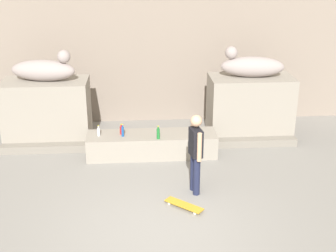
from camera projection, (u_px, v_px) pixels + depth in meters
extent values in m
plane|color=gray|center=(159.00, 229.00, 8.19)|extent=(40.00, 40.00, 0.00)
cube|color=gray|center=(147.00, 9.00, 12.58)|extent=(11.47, 0.60, 6.29)
cube|color=gray|center=(47.00, 111.00, 11.70)|extent=(2.13, 1.14, 1.61)
cube|color=gray|center=(250.00, 107.00, 12.05)|extent=(2.13, 1.14, 1.61)
ellipsoid|color=#9F928F|center=(43.00, 70.00, 11.31)|extent=(1.67, 0.82, 0.52)
sphere|color=#9F928F|center=(64.00, 57.00, 11.14)|extent=(0.32, 0.32, 0.32)
ellipsoid|color=#9F928F|center=(252.00, 67.00, 11.66)|extent=(1.66, 0.75, 0.52)
sphere|color=#9F928F|center=(231.00, 53.00, 11.56)|extent=(0.32, 0.32, 0.32)
cube|color=gray|center=(152.00, 145.00, 11.07)|extent=(3.08, 0.82, 0.54)
cylinder|color=#1E233F|center=(194.00, 172.00, 9.41)|extent=(0.14, 0.14, 0.82)
cylinder|color=#1E233F|center=(197.00, 176.00, 9.23)|extent=(0.14, 0.14, 0.82)
cube|color=black|center=(196.00, 142.00, 9.07)|extent=(0.26, 0.39, 0.56)
sphere|color=tan|center=(196.00, 121.00, 8.91)|extent=(0.23, 0.23, 0.23)
cylinder|color=tan|center=(192.00, 139.00, 9.28)|extent=(0.09, 0.09, 0.58)
cylinder|color=tan|center=(199.00, 147.00, 8.87)|extent=(0.09, 0.09, 0.58)
cube|color=gold|center=(184.00, 205.00, 8.85)|extent=(0.74, 0.68, 0.02)
cylinder|color=white|center=(199.00, 210.00, 8.75)|extent=(0.06, 0.06, 0.06)
cylinder|color=white|center=(195.00, 213.00, 8.64)|extent=(0.06, 0.06, 0.06)
cylinder|color=white|center=(174.00, 200.00, 9.08)|extent=(0.06, 0.06, 0.06)
cylinder|color=white|center=(169.00, 203.00, 8.98)|extent=(0.06, 0.06, 0.06)
cylinder|color=silver|center=(99.00, 132.00, 10.84)|extent=(0.06, 0.06, 0.19)
cylinder|color=silver|center=(98.00, 127.00, 10.79)|extent=(0.03, 0.03, 0.06)
cylinder|color=yellow|center=(98.00, 126.00, 10.78)|extent=(0.03, 0.03, 0.01)
cylinder|color=red|center=(121.00, 130.00, 10.94)|extent=(0.08, 0.08, 0.18)
cylinder|color=red|center=(121.00, 126.00, 10.89)|extent=(0.04, 0.04, 0.06)
cylinder|color=yellow|center=(121.00, 124.00, 10.88)|extent=(0.04, 0.04, 0.01)
cylinder|color=#1E722D|center=(158.00, 134.00, 10.65)|extent=(0.08, 0.08, 0.25)
cylinder|color=#1E722D|center=(158.00, 128.00, 10.60)|extent=(0.03, 0.03, 0.06)
cylinder|color=yellow|center=(158.00, 126.00, 10.59)|extent=(0.04, 0.04, 0.01)
cylinder|color=#194C99|center=(123.00, 132.00, 10.80)|extent=(0.06, 0.06, 0.23)
cylinder|color=#194C99|center=(122.00, 126.00, 10.75)|extent=(0.03, 0.03, 0.06)
cylinder|color=yellow|center=(122.00, 124.00, 10.73)|extent=(0.03, 0.03, 0.01)
cube|color=gray|center=(151.00, 143.00, 11.58)|extent=(7.35, 0.50, 0.19)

